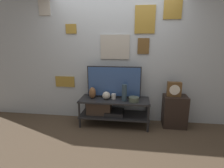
# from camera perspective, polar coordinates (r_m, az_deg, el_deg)

# --- Properties ---
(ground_plane) EXTENTS (12.00, 12.00, 0.00)m
(ground_plane) POSITION_cam_1_polar(r_m,az_deg,el_deg) (3.40, 0.13, -15.16)
(ground_plane) COLOR #4C3D2D
(wall_back) EXTENTS (6.40, 0.08, 2.70)m
(wall_back) POSITION_cam_1_polar(r_m,az_deg,el_deg) (3.59, 1.41, 9.19)
(wall_back) COLOR #B2BCC6
(wall_back) RESTS_ON ground_plane
(media_console) EXTENTS (1.36, 0.52, 0.53)m
(media_console) POSITION_cam_1_polar(r_m,az_deg,el_deg) (3.54, -1.09, -7.92)
(media_console) COLOR #232326
(media_console) RESTS_ON ground_plane
(television) EXTENTS (1.07, 0.05, 0.64)m
(television) POSITION_cam_1_polar(r_m,az_deg,el_deg) (3.48, 0.63, 0.74)
(television) COLOR black
(television) RESTS_ON media_console
(vase_tall_ceramic) EXTENTS (0.10, 0.10, 0.32)m
(vase_tall_ceramic) POSITION_cam_1_polar(r_m,az_deg,el_deg) (3.32, 4.04, -2.86)
(vase_tall_ceramic) COLOR #2D4251
(vase_tall_ceramic) RESTS_ON media_console
(vase_round_glass) EXTENTS (0.15, 0.15, 0.15)m
(vase_round_glass) POSITION_cam_1_polar(r_m,az_deg,el_deg) (3.43, -1.88, -3.76)
(vase_round_glass) COLOR beige
(vase_round_glass) RESTS_ON media_console
(vase_urn_stoneware) EXTENTS (0.14, 0.13, 0.23)m
(vase_urn_stoneware) POSITION_cam_1_polar(r_m,az_deg,el_deg) (3.49, -6.40, -2.88)
(vase_urn_stoneware) COLOR brown
(vase_urn_stoneware) RESTS_ON media_console
(vase_wide_bowl) EXTENTS (0.19, 0.19, 0.09)m
(vase_wide_bowl) POSITION_cam_1_polar(r_m,az_deg,el_deg) (3.33, 7.13, -4.99)
(vase_wide_bowl) COLOR #4C5647
(vase_wide_bowl) RESTS_ON media_console
(candle_jar) EXTENTS (0.09, 0.09, 0.10)m
(candle_jar) POSITION_cam_1_polar(r_m,az_deg,el_deg) (3.46, 0.53, -4.04)
(candle_jar) COLOR silver
(candle_jar) RESTS_ON media_console
(side_table) EXTENTS (0.44, 0.34, 0.62)m
(side_table) POSITION_cam_1_polar(r_m,az_deg,el_deg) (3.68, 19.72, -8.32)
(side_table) COLOR black
(side_table) RESTS_ON ground_plane
(mantel_clock) EXTENTS (0.26, 0.11, 0.28)m
(mantel_clock) POSITION_cam_1_polar(r_m,az_deg,el_deg) (3.51, 19.62, -1.62)
(mantel_clock) COLOR brown
(mantel_clock) RESTS_ON side_table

